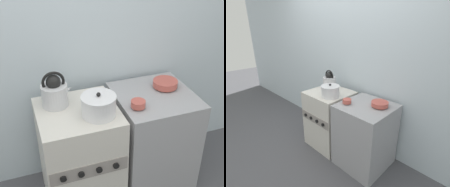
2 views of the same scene
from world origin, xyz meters
The scene contains 7 objects.
wall_back centered at (0.00, 0.67, 1.25)m, with size 7.00×0.06×2.50m.
stove centered at (0.00, 0.27, 0.41)m, with size 0.56×0.57×0.83m.
counter centered at (0.61, 0.30, 0.41)m, with size 0.59×0.60×0.82m.
kettle centered at (-0.13, 0.40, 0.93)m, with size 0.23×0.19×0.26m.
cooking_pot centered at (0.13, 0.18, 0.90)m, with size 0.24×0.24×0.17m.
enamel_bowl centered at (0.73, 0.37, 0.85)m, with size 0.19×0.19×0.06m.
small_ceramic_bowl centered at (0.41, 0.17, 0.85)m, with size 0.10×0.10×0.06m.
Camera 1 is at (-0.38, -1.50, 2.02)m, focal length 50.00 mm.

